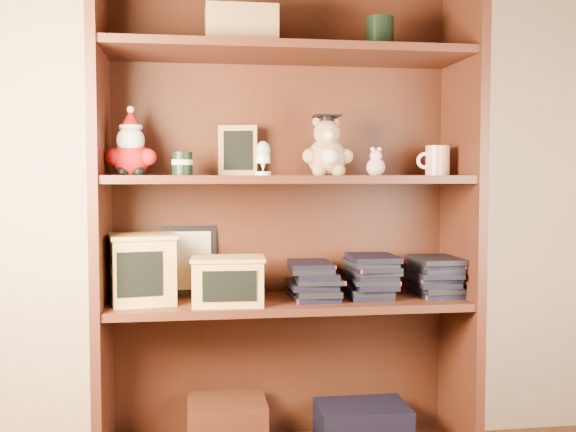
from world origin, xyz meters
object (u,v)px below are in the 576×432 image
(teacher_mug, at_px, (437,161))
(bookcase, at_px, (285,228))
(treats_box, at_px, (142,268))
(grad_teddy_bear, at_px, (327,152))

(teacher_mug, bearing_deg, bookcase, 174.22)
(teacher_mug, bearing_deg, treats_box, -179.94)
(bookcase, relative_size, treats_box, 6.97)
(grad_teddy_bear, xyz_separation_m, teacher_mug, (0.37, 0.01, -0.03))
(grad_teddy_bear, relative_size, teacher_mug, 1.80)
(grad_teddy_bear, distance_m, treats_box, 0.69)
(grad_teddy_bear, bearing_deg, bookcase, 156.28)
(grad_teddy_bear, height_order, treats_box, grad_teddy_bear)
(grad_teddy_bear, bearing_deg, teacher_mug, 0.94)
(treats_box, bearing_deg, teacher_mug, 0.06)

